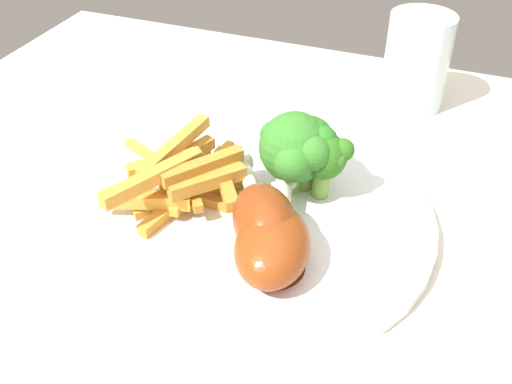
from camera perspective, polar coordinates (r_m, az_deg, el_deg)
name	(u,v)px	position (r m, az deg, el deg)	size (l,w,h in m)	color
dining_table	(317,343)	(0.57, 5.73, -13.96)	(0.95, 0.74, 0.70)	silver
dinner_plate	(256,217)	(0.51, 0.00, -2.33)	(0.30, 0.30, 0.01)	white
broccoli_floret_front	(296,150)	(0.50, 3.80, 4.00)	(0.07, 0.07, 0.07)	#7BBC5B
broccoli_floret_middle	(323,156)	(0.50, 6.33, 3.41)	(0.05, 0.04, 0.06)	#7DB648
broccoli_floret_back	(307,145)	(0.50, 4.86, 4.41)	(0.05, 0.06, 0.07)	#88A555
carrot_fries_pile	(183,177)	(0.51, -6.90, 1.37)	(0.14, 0.16, 0.05)	gold
chicken_drumstick_near	(263,218)	(0.46, 0.68, -2.44)	(0.10, 0.12, 0.05)	#5D200B
chicken_drumstick_far	(273,242)	(0.44, 1.65, -4.75)	(0.07, 0.14, 0.04)	#62230C
water_glass	(416,62)	(0.68, 14.90, 11.81)	(0.07, 0.07, 0.10)	silver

